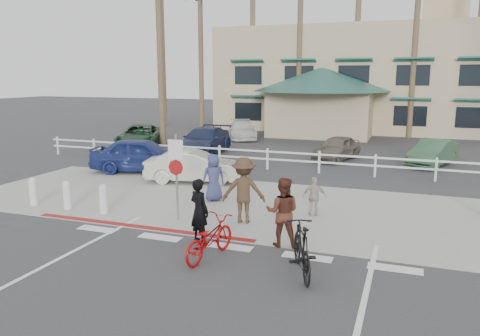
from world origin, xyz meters
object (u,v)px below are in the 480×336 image
at_px(bike_red, 209,238).
at_px(sign_post, 177,173).
at_px(car_white_sedan, 194,166).
at_px(bike_black, 302,249).
at_px(car_red_compact, 142,155).

bearing_deg(bike_red, sign_post, -38.94).
xyz_separation_m(sign_post, car_white_sedan, (-1.75, 4.81, -0.80)).
distance_m(sign_post, bike_red, 3.36).
bearing_deg(bike_red, bike_black, -174.43).
distance_m(bike_black, car_white_sedan, 9.62).
distance_m(bike_red, bike_black, 2.27).
distance_m(car_white_sedan, car_red_compact, 3.28).
relative_size(bike_black, car_white_sedan, 0.50).
bearing_deg(sign_post, car_white_sedan, 110.01).
height_order(bike_red, car_red_compact, car_red_compact).
relative_size(bike_black, car_red_compact, 0.43).
xyz_separation_m(bike_red, car_red_compact, (-6.97, 8.30, 0.28)).
bearing_deg(sign_post, bike_black, -30.69).
relative_size(sign_post, bike_black, 1.47).
distance_m(sign_post, car_red_compact, 7.65).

